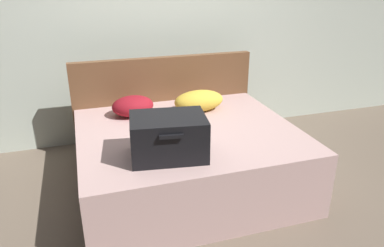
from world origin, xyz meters
name	(u,v)px	position (x,y,z in m)	size (l,w,h in m)	color
ground_plane	(203,211)	(0.00, 0.00, 0.00)	(12.00, 12.00, 0.00)	#6B5B4C
back_wall	(153,20)	(0.00, 1.65, 1.30)	(8.00, 0.10, 2.60)	#B7C1B2
bed	(188,158)	(0.00, 0.40, 0.27)	(1.80, 1.55, 0.55)	#BC9993
headboard	(165,104)	(0.00, 1.21, 0.50)	(1.84, 0.08, 0.99)	brown
hard_case_large	(168,136)	(-0.27, -0.01, 0.70)	(0.57, 0.45, 0.30)	black
pillow_near_headboard	(133,106)	(-0.38, 0.87, 0.64)	(0.38, 0.29, 0.18)	maroon
pillow_center_head	(199,101)	(0.23, 0.80, 0.64)	(0.48, 0.27, 0.20)	gold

